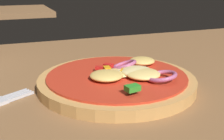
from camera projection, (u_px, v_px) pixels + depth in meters
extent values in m
cube|color=brown|center=(119.00, 105.00, 0.40)|extent=(1.26, 0.81, 0.03)
cylinder|color=tan|center=(117.00, 81.00, 0.43)|extent=(0.24, 0.24, 0.02)
cylinder|color=red|center=(117.00, 75.00, 0.43)|extent=(0.21, 0.21, 0.00)
ellipsoid|color=#E5BC60|center=(106.00, 75.00, 0.40)|extent=(0.05, 0.05, 0.01)
ellipsoid|color=#F4DB8E|center=(124.00, 73.00, 0.42)|extent=(0.04, 0.04, 0.01)
ellipsoid|color=#EFCC72|center=(116.00, 73.00, 0.42)|extent=(0.04, 0.04, 0.01)
ellipsoid|color=#EFCC72|center=(143.00, 74.00, 0.41)|extent=(0.05, 0.05, 0.01)
ellipsoid|color=#F4DB8E|center=(137.00, 71.00, 0.42)|extent=(0.05, 0.05, 0.01)
ellipsoid|color=#E5BC60|center=(142.00, 61.00, 0.48)|extent=(0.04, 0.04, 0.01)
torus|color=#B25984|center=(124.00, 65.00, 0.45)|extent=(0.06, 0.06, 0.02)
torus|color=#B25984|center=(162.00, 76.00, 0.40)|extent=(0.06, 0.06, 0.01)
cube|color=orange|center=(124.00, 71.00, 0.43)|extent=(0.01, 0.02, 0.00)
cube|color=#2D8C28|center=(135.00, 88.00, 0.35)|extent=(0.02, 0.02, 0.01)
cube|color=red|center=(108.00, 65.00, 0.45)|extent=(0.02, 0.02, 0.01)
cube|color=red|center=(99.00, 68.00, 0.44)|extent=(0.01, 0.01, 0.00)
cube|color=orange|center=(108.00, 68.00, 0.43)|extent=(0.01, 0.01, 0.01)
cube|color=silver|center=(22.00, 97.00, 0.39)|extent=(0.03, 0.02, 0.00)
cube|color=silver|center=(19.00, 96.00, 0.39)|extent=(0.03, 0.02, 0.00)
cube|color=silver|center=(17.00, 95.00, 0.40)|extent=(0.03, 0.02, 0.00)
cube|color=silver|center=(15.00, 94.00, 0.40)|extent=(0.03, 0.02, 0.00)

